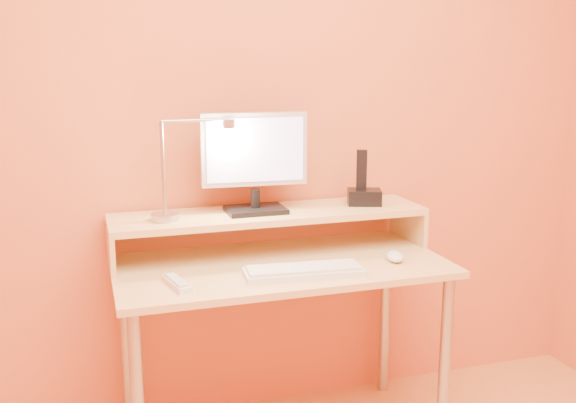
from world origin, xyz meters
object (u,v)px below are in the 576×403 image
object	(u,v)px
keyboard	(304,272)
mouse	(395,256)
lamp_base	(165,217)
phone_dock	(364,197)
remote_control	(177,283)
monitor_panel	(254,149)

from	to	relation	value
keyboard	mouse	distance (m)	0.38
lamp_base	phone_dock	xyz separation A→B (m)	(0.79, 0.03, 0.02)
mouse	remote_control	distance (m)	0.81
lamp_base	keyboard	distance (m)	0.54
phone_dock	keyboard	bearing A→B (deg)	-120.44
lamp_base	remote_control	size ratio (longest dim) A/B	0.60
lamp_base	phone_dock	world-z (taller)	phone_dock
monitor_panel	remote_control	distance (m)	0.60
monitor_panel	phone_dock	bearing A→B (deg)	2.19
monitor_panel	phone_dock	size ratio (longest dim) A/B	3.07
monitor_panel	keyboard	xyz separation A→B (m)	(0.09, -0.32, -0.39)
remote_control	phone_dock	bearing A→B (deg)	7.66
lamp_base	phone_dock	size ratio (longest dim) A/B	0.77
monitor_panel	mouse	bearing A→B (deg)	-26.56
lamp_base	mouse	size ratio (longest dim) A/B	0.92
phone_dock	remote_control	size ratio (longest dim) A/B	0.78
remote_control	mouse	bearing A→B (deg)	-10.07
phone_dock	mouse	xyz separation A→B (m)	(0.01, -0.26, -0.17)
phone_dock	mouse	world-z (taller)	phone_dock
lamp_base	phone_dock	distance (m)	0.79
monitor_panel	lamp_base	xyz separation A→B (m)	(-0.34, -0.04, -0.23)
phone_dock	remote_control	xyz separation A→B (m)	(-0.79, -0.29, -0.18)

